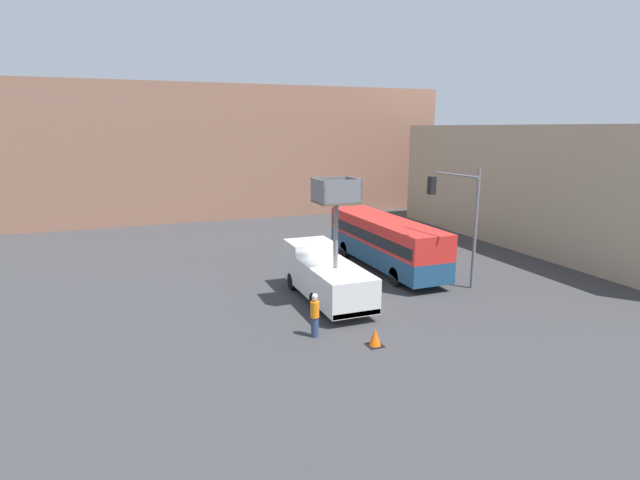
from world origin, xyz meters
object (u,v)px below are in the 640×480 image
object	(u,v)px
utility_truck	(326,273)
road_worker_near_truck	(315,315)
road_worker_directing	(394,265)
traffic_cone_near_truck	(375,338)
city_bus	(385,239)
traffic_light_pole	(461,211)

from	to	relation	value
utility_truck	road_worker_near_truck	world-z (taller)	utility_truck
road_worker_directing	traffic_cone_near_truck	xyz separation A→B (m)	(-5.05, -7.45, -0.60)
road_worker_near_truck	road_worker_directing	bearing A→B (deg)	86.29
city_bus	traffic_light_pole	distance (m)	6.21
road_worker_near_truck	road_worker_directing	xyz separation A→B (m)	(7.03, 5.73, -0.02)
city_bus	traffic_cone_near_truck	size ratio (longest dim) A/B	15.03
city_bus	traffic_light_pole	world-z (taller)	traffic_light_pole
road_worker_near_truck	road_worker_directing	distance (m)	9.06
utility_truck	traffic_cone_near_truck	xyz separation A→B (m)	(-0.18, -5.86, -1.10)
traffic_light_pole	road_worker_near_truck	bearing A→B (deg)	-162.61
road_worker_near_truck	traffic_cone_near_truck	size ratio (longest dim) A/B	2.60
road_worker_directing	utility_truck	bearing A→B (deg)	-160.05
traffic_light_pole	road_worker_directing	xyz separation A→B (m)	(-2.33, 2.80, -3.48)
utility_truck	road_worker_directing	distance (m)	5.16
traffic_cone_near_truck	city_bus	bearing A→B (deg)	59.88
road_worker_near_truck	city_bus	bearing A→B (deg)	94.02
traffic_light_pole	road_worker_directing	distance (m)	5.03
city_bus	road_worker_directing	size ratio (longest dim) A/B	5.90
utility_truck	traffic_cone_near_truck	world-z (taller)	utility_truck
road_worker_near_truck	traffic_cone_near_truck	bearing A→B (deg)	5.89
traffic_light_pole	road_worker_directing	bearing A→B (deg)	129.77
utility_truck	road_worker_near_truck	xyz separation A→B (m)	(-2.15, -4.13, -0.47)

